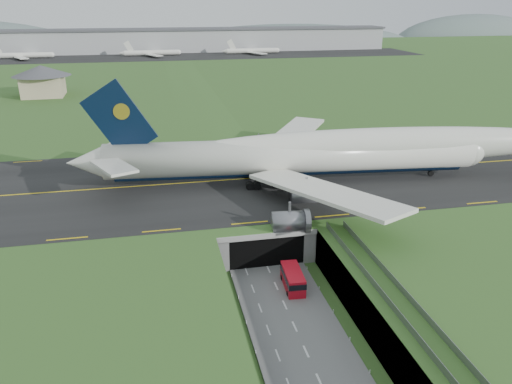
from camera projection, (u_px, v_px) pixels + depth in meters
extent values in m
plane|color=#335622|center=(279.00, 295.00, 71.93)|extent=(900.00, 900.00, 0.00)
cube|color=gray|center=(280.00, 276.00, 70.85)|extent=(800.00, 800.00, 6.00)
cube|color=slate|center=(294.00, 325.00, 65.04)|extent=(12.00, 75.00, 0.20)
cube|color=black|center=(239.00, 179.00, 99.87)|extent=(800.00, 44.00, 0.18)
cube|color=gray|center=(253.00, 209.00, 87.30)|extent=(16.00, 22.00, 1.00)
cube|color=gray|center=(214.00, 225.00, 86.87)|extent=(2.00, 22.00, 6.00)
cube|color=gray|center=(291.00, 219.00, 89.53)|extent=(2.00, 22.00, 6.00)
cube|color=black|center=(259.00, 237.00, 83.81)|extent=(12.00, 12.00, 5.00)
cube|color=#A8A8A3|center=(267.00, 236.00, 77.17)|extent=(17.00, 0.50, 0.80)
cube|color=#A8A8A3|center=(418.00, 329.00, 55.03)|extent=(3.00, 53.00, 0.50)
cube|color=gray|center=(407.00, 325.00, 54.50)|extent=(0.06, 53.00, 1.00)
cube|color=gray|center=(430.00, 322.00, 55.03)|extent=(0.06, 53.00, 1.00)
cylinder|color=#A8A8A3|center=(404.00, 337.00, 58.40)|extent=(0.90, 0.90, 5.60)
cylinder|color=#A8A8A3|center=(363.00, 284.00, 69.36)|extent=(0.90, 0.90, 5.60)
cylinder|color=white|center=(293.00, 156.00, 96.75)|extent=(71.95, 13.49, 6.74)
sphere|color=white|center=(468.00, 150.00, 100.43)|extent=(7.20, 7.20, 6.61)
cone|color=white|center=(86.00, 162.00, 92.74)|extent=(7.95, 7.07, 6.40)
ellipsoid|color=white|center=(389.00, 145.00, 98.19)|extent=(81.88, 13.90, 7.08)
ellipsoid|color=black|center=(463.00, 146.00, 100.02)|extent=(4.98, 3.38, 2.36)
cylinder|color=black|center=(292.00, 169.00, 97.70)|extent=(68.01, 9.25, 2.83)
cube|color=white|center=(288.00, 138.00, 112.97)|extent=(24.31, 30.00, 2.83)
cube|color=white|center=(126.00, 142.00, 100.15)|extent=(10.34, 12.29, 1.08)
cube|color=white|center=(323.00, 191.00, 81.72)|extent=(19.83, 31.78, 2.83)
cube|color=white|center=(113.00, 166.00, 85.50)|extent=(8.83, 12.53, 1.08)
cube|color=black|center=(120.00, 120.00, 90.60)|extent=(13.40, 1.90, 14.91)
cylinder|color=gold|center=(122.00, 111.00, 90.08)|extent=(3.01, 1.01, 2.95)
cylinder|color=slate|center=(287.00, 161.00, 107.66)|extent=(5.78, 3.98, 3.48)
cylinder|color=slate|center=(259.00, 148.00, 117.40)|extent=(5.78, 3.98, 3.48)
cylinder|color=slate|center=(306.00, 195.00, 89.11)|extent=(5.78, 3.98, 3.48)
cylinder|color=slate|center=(289.00, 222.00, 78.34)|extent=(5.78, 3.98, 3.48)
cylinder|color=black|center=(431.00, 173.00, 101.38)|extent=(1.20, 0.63, 1.16)
cube|color=black|center=(268.00, 179.00, 97.89)|extent=(6.99, 7.94, 1.47)
cube|color=red|center=(293.00, 279.00, 73.04)|extent=(2.89, 6.78, 2.65)
cube|color=black|center=(293.00, 276.00, 72.85)|extent=(2.95, 6.87, 0.88)
cube|color=black|center=(293.00, 285.00, 73.44)|extent=(2.68, 6.33, 0.44)
cylinder|color=black|center=(288.00, 294.00, 71.22)|extent=(0.36, 0.81, 0.80)
cylinder|color=black|center=(282.00, 278.00, 75.30)|extent=(0.36, 0.81, 0.80)
cylinder|color=black|center=(304.00, 293.00, 71.52)|extent=(0.36, 0.81, 0.80)
cylinder|color=black|center=(297.00, 277.00, 75.61)|extent=(0.36, 0.81, 0.80)
cube|color=#C4B08D|center=(43.00, 86.00, 184.88)|extent=(14.62, 14.62, 7.57)
cone|color=#4C4C51|center=(41.00, 70.00, 182.83)|extent=(21.45, 21.45, 3.79)
cube|color=#B2B2B2|center=(172.00, 41.00, 341.01)|extent=(300.00, 22.00, 15.00)
cube|color=#4C4C51|center=(171.00, 29.00, 338.31)|extent=(302.00, 24.00, 1.20)
cube|color=black|center=(175.00, 56.00, 316.27)|extent=(320.00, 50.00, 0.08)
cylinder|color=white|center=(22.00, 55.00, 302.75)|extent=(34.00, 3.20, 3.20)
cylinder|color=white|center=(152.00, 53.00, 317.42)|extent=(34.00, 3.20, 3.20)
cylinder|color=white|center=(252.00, 51.00, 329.83)|extent=(34.00, 3.20, 3.20)
ellipsoid|color=slate|center=(290.00, 47.00, 488.84)|extent=(260.00, 91.00, 44.00)
ellipsoid|color=slate|center=(472.00, 44.00, 526.84)|extent=(180.00, 63.00, 60.00)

